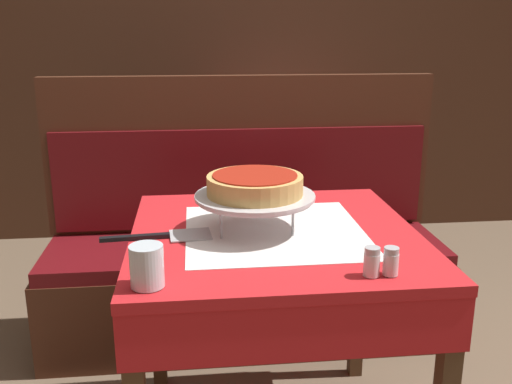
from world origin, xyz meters
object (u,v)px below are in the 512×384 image
(salt_shaker, at_px, (372,262))
(condiment_caddy, at_px, (273,126))
(dining_table_rear, at_px, (285,150))
(dining_table_front, at_px, (274,264))
(pizza_pan_stand, at_px, (255,198))
(water_glass_near, at_px, (147,266))
(pizza_server, at_px, (163,236))
(napkin_holder, at_px, (231,184))
(pepper_shaker, at_px, (391,261))
(booth_bench, at_px, (245,265))
(deep_dish_pizza, at_px, (255,184))

(salt_shaker, height_order, condiment_caddy, condiment_caddy)
(dining_table_rear, xyz_separation_m, condiment_caddy, (-0.08, -0.04, 0.15))
(salt_shaker, bearing_deg, dining_table_front, 118.85)
(pizza_pan_stand, bearing_deg, water_glass_near, -129.16)
(pizza_server, bearing_deg, condiment_caddy, 71.76)
(pizza_pan_stand, bearing_deg, napkin_holder, 97.08)
(water_glass_near, relative_size, pepper_shaker, 1.42)
(dining_table_rear, bearing_deg, pepper_shaker, -91.93)
(pizza_pan_stand, xyz_separation_m, water_glass_near, (-0.29, -0.36, -0.05))
(dining_table_rear, bearing_deg, salt_shaker, -93.28)
(booth_bench, bearing_deg, salt_shaker, -79.40)
(dining_table_front, distance_m, booth_bench, 0.84)
(booth_bench, height_order, water_glass_near, booth_bench)
(pizza_pan_stand, distance_m, salt_shaker, 0.44)
(pizza_server, relative_size, napkin_holder, 3.20)
(dining_table_front, xyz_separation_m, booth_bench, (-0.02, 0.77, -0.33))
(water_glass_near, height_order, napkin_holder, water_glass_near)
(pizza_server, height_order, pepper_shaker, pepper_shaker)
(pizza_server, relative_size, salt_shaker, 4.38)
(dining_table_rear, relative_size, pizza_server, 2.41)
(pizza_pan_stand, distance_m, deep_dish_pizza, 0.04)
(booth_bench, height_order, pizza_pan_stand, booth_bench)
(dining_table_front, relative_size, deep_dish_pizza, 3.00)
(dining_table_rear, distance_m, booth_bench, 1.03)
(dining_table_front, height_order, pizza_server, pizza_server)
(water_glass_near, height_order, salt_shaker, water_glass_near)
(pizza_pan_stand, relative_size, condiment_caddy, 2.10)
(dining_table_front, bearing_deg, pepper_shaker, -55.36)
(dining_table_front, xyz_separation_m, pizza_server, (-0.33, -0.02, 0.11))
(dining_table_rear, height_order, condiment_caddy, condiment_caddy)
(salt_shaker, bearing_deg, dining_table_rear, 86.72)
(pizza_pan_stand, height_order, condiment_caddy, condiment_caddy)
(dining_table_rear, bearing_deg, napkin_holder, -107.27)
(deep_dish_pizza, height_order, pepper_shaker, deep_dish_pizza)
(pizza_pan_stand, relative_size, water_glass_near, 3.54)
(booth_bench, bearing_deg, pizza_server, -111.21)
(deep_dish_pizza, xyz_separation_m, pepper_shaker, (0.29, -0.36, -0.11))
(water_glass_near, relative_size, salt_shaker, 1.37)
(salt_shaker, height_order, pepper_shaker, salt_shaker)
(dining_table_front, distance_m, dining_table_rear, 1.72)
(booth_bench, relative_size, pizza_pan_stand, 4.90)
(pepper_shaker, distance_m, napkin_holder, 0.80)
(deep_dish_pizza, bearing_deg, water_glass_near, -129.16)
(pizza_pan_stand, bearing_deg, pepper_shaker, -50.44)
(dining_table_rear, relative_size, pepper_shaker, 10.93)
(booth_bench, xyz_separation_m, deep_dish_pizza, (-0.04, -0.76, 0.58))
(dining_table_rear, xyz_separation_m, deep_dish_pizza, (-0.36, -1.68, 0.25))
(dining_table_rear, bearing_deg, booth_bench, -109.48)
(dining_table_front, distance_m, napkin_holder, 0.42)
(booth_bench, distance_m, pizza_pan_stand, 0.93)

